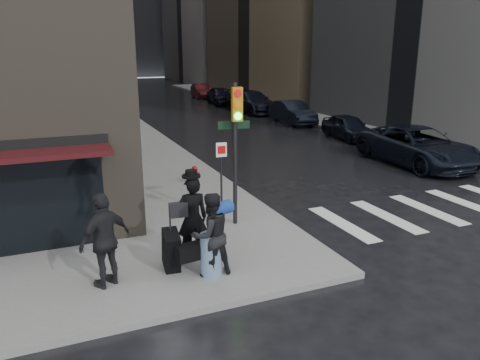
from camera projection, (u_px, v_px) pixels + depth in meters
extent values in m
plane|color=black|center=(246.00, 258.00, 11.39)|extent=(140.00, 140.00, 0.00)
cube|color=slate|center=(103.00, 114.00, 35.30)|extent=(4.00, 50.00, 0.15)
cube|color=slate|center=(264.00, 106.00, 40.35)|extent=(3.00, 50.00, 0.15)
cube|color=silver|center=(342.00, 223.00, 13.59)|extent=(0.50, 3.00, 0.01)
cube|color=silver|center=(386.00, 216.00, 14.19)|extent=(0.50, 3.00, 0.01)
cube|color=silver|center=(427.00, 209.00, 14.78)|extent=(0.50, 3.00, 0.01)
cube|color=silver|center=(465.00, 203.00, 15.38)|extent=(0.50, 3.00, 0.01)
imported|color=black|center=(192.00, 218.00, 10.78)|extent=(0.76, 0.53, 1.98)
cylinder|color=black|center=(191.00, 176.00, 10.50)|extent=(0.42, 0.42, 0.05)
cylinder|color=black|center=(191.00, 173.00, 10.48)|extent=(0.26, 0.26, 0.16)
cube|color=black|center=(178.00, 210.00, 10.54)|extent=(0.43, 0.16, 0.34)
cube|color=black|center=(171.00, 251.00, 10.32)|extent=(0.39, 0.79, 1.00)
cylinder|color=black|center=(170.00, 228.00, 10.17)|extent=(0.04, 0.04, 0.46)
imported|color=black|center=(211.00, 235.00, 9.98)|extent=(1.01, 0.84, 1.87)
cube|color=black|center=(189.00, 252.00, 10.01)|extent=(0.60, 0.39, 0.35)
cylinder|color=navy|center=(220.00, 209.00, 10.11)|extent=(0.63, 0.47, 0.30)
imported|color=black|center=(105.00, 240.00, 9.51)|extent=(1.27, 1.00, 2.02)
cylinder|color=black|center=(235.00, 156.00, 12.69)|extent=(0.12, 0.12, 3.90)
cube|color=orange|center=(237.00, 104.00, 12.10)|extent=(0.29, 0.21, 0.88)
cylinder|color=red|center=(238.00, 93.00, 11.93)|extent=(0.20, 0.07, 0.20)
cylinder|color=orange|center=(238.00, 105.00, 12.01)|extent=(0.20, 0.07, 0.20)
cylinder|color=#19E533|center=(238.00, 116.00, 12.09)|extent=(0.20, 0.07, 0.20)
cylinder|color=black|center=(221.00, 184.00, 12.80)|extent=(0.06, 0.06, 2.34)
cube|color=white|center=(221.00, 150.00, 12.51)|extent=(0.29, 0.06, 0.39)
cube|color=black|center=(234.00, 125.00, 12.53)|extent=(0.88, 0.14, 0.21)
cylinder|color=maroon|center=(195.00, 183.00, 16.98)|extent=(0.30, 0.30, 0.09)
cylinder|color=maroon|center=(195.00, 177.00, 16.92)|extent=(0.22, 0.22, 0.56)
sphere|color=maroon|center=(194.00, 169.00, 16.84)|extent=(0.20, 0.20, 0.20)
cylinder|color=maroon|center=(195.00, 174.00, 16.90)|extent=(0.39, 0.20, 0.13)
imported|color=black|center=(417.00, 146.00, 20.23)|extent=(2.87, 5.98, 1.64)
imported|color=black|center=(348.00, 127.00, 25.95)|extent=(1.97, 4.12, 1.36)
imported|color=black|center=(292.00, 112.00, 31.27)|extent=(1.75, 4.59, 1.49)
imported|color=black|center=(252.00, 102.00, 36.56)|extent=(2.86, 5.96, 1.67)
imported|color=black|center=(220.00, 96.00, 41.85)|extent=(2.20, 4.66, 1.54)
imported|color=#3D0C0D|center=(201.00, 91.00, 47.36)|extent=(1.88, 4.33, 1.38)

